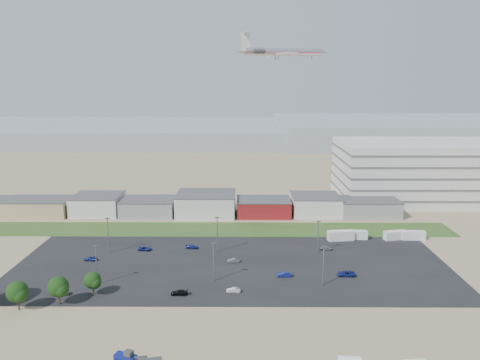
{
  "coord_description": "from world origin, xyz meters",
  "views": [
    {
      "loc": [
        8.03,
        -102.37,
        49.84
      ],
      "look_at": [
        7.29,
        22.0,
        23.71
      ],
      "focal_mm": 35.0,
      "sensor_mm": 36.0,
      "label": 1
    }
  ],
  "objects_px": {
    "parked_car_3": "(179,292)",
    "parked_car_5": "(91,258)",
    "airliner": "(283,52)",
    "parked_car_9": "(145,249)",
    "parked_car_7": "(233,260)",
    "parked_car_10": "(62,292)",
    "parked_car_1": "(284,274)",
    "parked_car_13": "(233,290)",
    "parked_car_6": "(192,247)",
    "telehandler": "(125,357)",
    "parked_car_8": "(326,248)",
    "box_trailer_a": "(341,235)",
    "parked_car_0": "(346,274)"
  },
  "relations": [
    {
      "from": "parked_car_1",
      "to": "parked_car_3",
      "type": "distance_m",
      "value": 28.17
    },
    {
      "from": "parked_car_0",
      "to": "parked_car_1",
      "type": "bearing_deg",
      "value": -84.76
    },
    {
      "from": "telehandler",
      "to": "parked_car_1",
      "type": "relative_size",
      "value": 1.64
    },
    {
      "from": "parked_car_5",
      "to": "parked_car_9",
      "type": "distance_m",
      "value": 16.04
    },
    {
      "from": "telehandler",
      "to": "parked_car_9",
      "type": "distance_m",
      "value": 58.58
    },
    {
      "from": "parked_car_8",
      "to": "parked_car_6",
      "type": "bearing_deg",
      "value": 95.01
    },
    {
      "from": "box_trailer_a",
      "to": "parked_car_7",
      "type": "relative_size",
      "value": 2.37
    },
    {
      "from": "box_trailer_a",
      "to": "parked_car_10",
      "type": "xyz_separation_m",
      "value": [
        -74.79,
        -39.87,
        -0.94
      ]
    },
    {
      "from": "telehandler",
      "to": "parked_car_1",
      "type": "bearing_deg",
      "value": 71.37
    },
    {
      "from": "parked_car_8",
      "to": "parked_car_13",
      "type": "height_order",
      "value": "parked_car_8"
    },
    {
      "from": "parked_car_3",
      "to": "parked_car_5",
      "type": "bearing_deg",
      "value": -127.21
    },
    {
      "from": "box_trailer_a",
      "to": "parked_car_8",
      "type": "relative_size",
      "value": 2.24
    },
    {
      "from": "parked_car_9",
      "to": "parked_car_13",
      "type": "bearing_deg",
      "value": -131.13
    },
    {
      "from": "parked_car_3",
      "to": "parked_car_7",
      "type": "height_order",
      "value": "parked_car_3"
    },
    {
      "from": "box_trailer_a",
      "to": "parked_car_6",
      "type": "bearing_deg",
      "value": -178.67
    },
    {
      "from": "parked_car_0",
      "to": "parked_car_1",
      "type": "distance_m",
      "value": 16.25
    },
    {
      "from": "parked_car_7",
      "to": "parked_car_8",
      "type": "bearing_deg",
      "value": 102.45
    },
    {
      "from": "parked_car_5",
      "to": "parked_car_1",
      "type": "bearing_deg",
      "value": 85.36
    },
    {
      "from": "parked_car_1",
      "to": "parked_car_13",
      "type": "distance_m",
      "value": 16.07
    },
    {
      "from": "parked_car_1",
      "to": "parked_car_9",
      "type": "relative_size",
      "value": 0.99
    },
    {
      "from": "parked_car_7",
      "to": "parked_car_9",
      "type": "relative_size",
      "value": 0.87
    },
    {
      "from": "parked_car_6",
      "to": "parked_car_8",
      "type": "height_order",
      "value": "parked_car_8"
    },
    {
      "from": "parked_car_6",
      "to": "telehandler",
      "type": "bearing_deg",
      "value": -177.6
    },
    {
      "from": "airliner",
      "to": "parked_car_9",
      "type": "xyz_separation_m",
      "value": [
        -46.92,
        -74.77,
        -61.93
      ]
    },
    {
      "from": "parked_car_9",
      "to": "parked_car_5",
      "type": "bearing_deg",
      "value": 126.24
    },
    {
      "from": "telehandler",
      "to": "box_trailer_a",
      "type": "xyz_separation_m",
      "value": [
        52.59,
        67.69,
        0.21
      ]
    },
    {
      "from": "parked_car_1",
      "to": "parked_car_10",
      "type": "height_order",
      "value": "parked_car_1"
    },
    {
      "from": "parked_car_1",
      "to": "parked_car_13",
      "type": "relative_size",
      "value": 1.17
    },
    {
      "from": "parked_car_5",
      "to": "parked_car_7",
      "type": "height_order",
      "value": "parked_car_5"
    },
    {
      "from": "parked_car_0",
      "to": "parked_car_3",
      "type": "bearing_deg",
      "value": -71.75
    },
    {
      "from": "telehandler",
      "to": "parked_car_0",
      "type": "xyz_separation_m",
      "value": [
        48.22,
        39.3,
        -0.71
      ]
    },
    {
      "from": "parked_car_9",
      "to": "parked_car_10",
      "type": "relative_size",
      "value": 0.94
    },
    {
      "from": "airliner",
      "to": "parked_car_6",
      "type": "height_order",
      "value": "airliner"
    },
    {
      "from": "parked_car_10",
      "to": "parked_car_7",
      "type": "bearing_deg",
      "value": -68.59
    },
    {
      "from": "telehandler",
      "to": "parked_car_9",
      "type": "bearing_deg",
      "value": 119.24
    },
    {
      "from": "parked_car_0",
      "to": "parked_car_9",
      "type": "bearing_deg",
      "value": -104.97
    },
    {
      "from": "box_trailer_a",
      "to": "parked_car_10",
      "type": "bearing_deg",
      "value": -160.23
    },
    {
      "from": "parked_car_6",
      "to": "parked_car_13",
      "type": "xyz_separation_m",
      "value": [
        13.22,
        -30.27,
        0.01
      ]
    },
    {
      "from": "parked_car_7",
      "to": "parked_car_10",
      "type": "height_order",
      "value": "parked_car_10"
    },
    {
      "from": "parked_car_0",
      "to": "parked_car_7",
      "type": "bearing_deg",
      "value": -103.96
    },
    {
      "from": "telehandler",
      "to": "parked_car_1",
      "type": "distance_m",
      "value": 50.23
    },
    {
      "from": "parked_car_3",
      "to": "parked_car_10",
      "type": "xyz_separation_m",
      "value": [
        -28.16,
        -0.15,
        0.03
      ]
    },
    {
      "from": "telehandler",
      "to": "parked_car_7",
      "type": "relative_size",
      "value": 1.85
    },
    {
      "from": "parked_car_1",
      "to": "parked_car_7",
      "type": "xyz_separation_m",
      "value": [
        -13.49,
        9.77,
        -0.07
      ]
    },
    {
      "from": "telehandler",
      "to": "parked_car_6",
      "type": "distance_m",
      "value": 60.0
    },
    {
      "from": "parked_car_8",
      "to": "parked_car_9",
      "type": "relative_size",
      "value": 0.93
    },
    {
      "from": "airliner",
      "to": "parked_car_0",
      "type": "bearing_deg",
      "value": -97.41
    },
    {
      "from": "box_trailer_a",
      "to": "parked_car_7",
      "type": "distance_m",
      "value": 39.13
    },
    {
      "from": "parked_car_1",
      "to": "parked_car_8",
      "type": "relative_size",
      "value": 1.07
    },
    {
      "from": "parked_car_3",
      "to": "parked_car_10",
      "type": "height_order",
      "value": "parked_car_10"
    }
  ]
}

